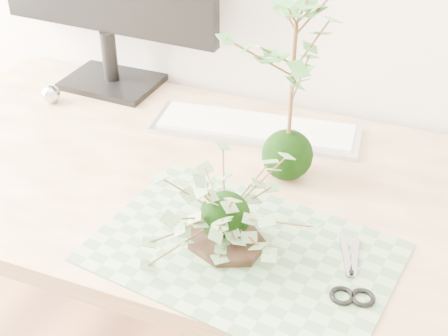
% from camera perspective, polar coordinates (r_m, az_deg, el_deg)
% --- Properties ---
extents(desk, '(1.60, 0.70, 0.74)m').
position_cam_1_polar(desk, '(1.27, 3.19, -5.22)').
color(desk, '#D9BB85').
rests_on(desk, ground_plane).
extents(cutting_mat, '(0.54, 0.40, 0.00)m').
position_cam_1_polar(cutting_mat, '(1.08, 1.73, -7.70)').
color(cutting_mat, '#4D724A').
rests_on(cutting_mat, desk).
extents(stone_dish, '(0.20, 0.20, 0.01)m').
position_cam_1_polar(stone_dish, '(1.09, 0.07, -6.52)').
color(stone_dish, black).
rests_on(stone_dish, cutting_mat).
extents(ivy_kokedama, '(0.31, 0.31, 0.17)m').
position_cam_1_polar(ivy_kokedama, '(1.03, 0.07, -2.65)').
color(ivy_kokedama, black).
rests_on(ivy_kokedama, stone_dish).
extents(maple_kokedama, '(0.23, 0.23, 0.42)m').
position_cam_1_polar(maple_kokedama, '(1.12, 6.54, 11.82)').
color(maple_kokedama, black).
rests_on(maple_kokedama, desk).
extents(keyboard, '(0.48, 0.19, 0.02)m').
position_cam_1_polar(keyboard, '(1.40, 2.93, 3.67)').
color(keyboard, silver).
rests_on(keyboard, desk).
extents(foil_ball, '(0.05, 0.05, 0.05)m').
position_cam_1_polar(foil_ball, '(1.57, -15.55, 6.53)').
color(foil_ball, silver).
rests_on(foil_ball, desk).
extents(scissors, '(0.08, 0.17, 0.01)m').
position_cam_1_polar(scissors, '(1.03, 11.30, -10.58)').
color(scissors, gray).
rests_on(scissors, cutting_mat).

